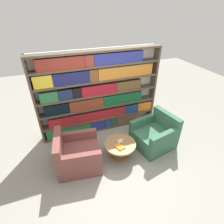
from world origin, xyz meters
name	(u,v)px	position (x,y,z in m)	size (l,w,h in m)	color
ground_plane	(118,161)	(0.00, 0.00, 0.00)	(14.00, 14.00, 0.00)	gray
bookshelf	(98,94)	(-0.05, 1.40, 1.10)	(3.23, 0.30, 2.25)	silver
armchair_left	(77,155)	(-0.90, 0.23, 0.30)	(1.02, 0.97, 0.85)	brown
armchair_right	(154,135)	(1.08, 0.24, 0.30)	(1.07, 1.03, 0.85)	#336047
coffee_table	(120,147)	(0.09, 0.13, 0.30)	(0.73, 0.73, 0.41)	olive
table_sign	(120,142)	(0.09, 0.13, 0.47)	(0.12, 0.06, 0.13)	black
stray_book	(120,147)	(0.04, 0.03, 0.43)	(0.21, 0.25, 0.02)	orange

